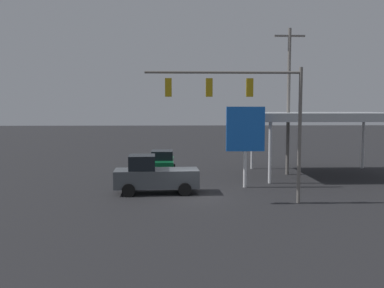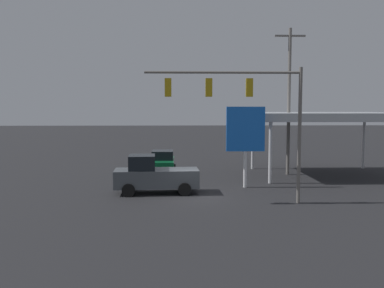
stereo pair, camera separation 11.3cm
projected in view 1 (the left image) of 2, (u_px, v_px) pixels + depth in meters
The scene contains 7 objects.
ground_plane at pixel (193, 196), 25.74m from camera, with size 200.00×200.00×0.00m, color #262628.
traffic_signal_assembly at pixel (244, 102), 23.44m from camera, with size 8.65×0.43×7.55m.
utility_pole at pixel (289, 99), 33.65m from camera, with size 2.40×0.26×11.49m.
gas_station_canopy at pixel (322, 117), 33.55m from camera, with size 10.99×8.39×4.94m.
price_sign at pixel (245, 132), 28.37m from camera, with size 2.56×0.27×5.40m.
pickup_parked at pixel (154, 176), 26.62m from camera, with size 5.29×2.46×2.40m.
sedan_far at pixel (162, 163), 33.96m from camera, with size 2.07×4.41×1.93m.
Camera 1 is at (1.01, 25.36, 5.36)m, focal length 40.00 mm.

